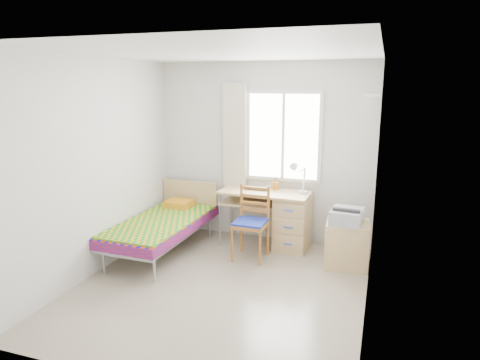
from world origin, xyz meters
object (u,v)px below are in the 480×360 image
Objects in this scene: chair at (252,218)px; cabinet at (347,244)px; bed at (164,224)px; printer at (347,216)px; desk at (288,218)px.

chair reaches higher than cabinet.
bed is at bearing -176.79° from cabinet.
printer is (-0.02, -0.03, 0.39)m from cabinet.
chair is 1.22m from printer.
cabinet is at bearing 6.46° from chair.
bed is 1.48× the size of desk.
bed is at bearing -153.94° from desk.
desk is 1.33× the size of chair.
chair reaches higher than printer.
bed is 3.29× the size of cabinet.
bed is 1.24m from chair.
bed reaches higher than cabinet.
printer is at bearing 8.06° from bed.
chair is 1.26m from cabinet.
cabinet is (2.45, 0.30, -0.11)m from bed.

